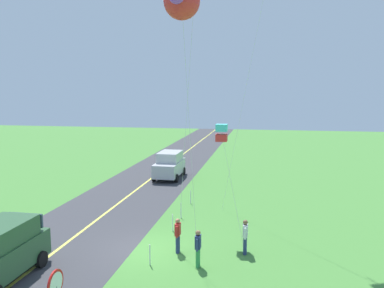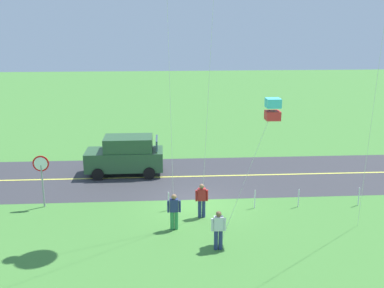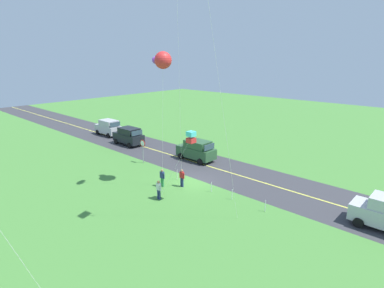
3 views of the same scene
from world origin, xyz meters
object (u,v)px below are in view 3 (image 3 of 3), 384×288
kite_blue_mid (191,137)px  person_adult_companion (159,189)px  car_suv_foreground (196,150)px  person_child_watcher (162,177)px  car_parked_east_near (129,136)px  person_adult_near (182,177)px  car_parked_east_far (108,127)px  stop_sign (143,147)px  kite_yellow_high (162,60)px

kite_blue_mid → person_adult_companion: bearing=31.2°
car_suv_foreground → person_child_watcher: 7.85m
car_parked_east_near → person_adult_near: bearing=161.1°
car_parked_east_far → kite_blue_mid: 24.94m
kite_blue_mid → person_adult_near: bearing=-32.5°
car_parked_east_near → stop_sign: bearing=155.1°
car_suv_foreground → person_child_watcher: (-2.58, 7.40, -0.29)m
person_adult_near → person_child_watcher: same height
car_parked_east_near → car_parked_east_far: bearing=-9.3°
car_parked_east_far → kite_yellow_high: kite_yellow_high is taller
car_suv_foreground → car_parked_east_near: size_ratio=1.00×
person_adult_near → person_child_watcher: size_ratio=1.00×
stop_sign → car_parked_east_far: bearing=-17.9°
car_parked_east_far → car_suv_foreground: bearing=-179.1°
person_child_watcher → kite_blue_mid: (-3.91, 0.52, 4.41)m
car_parked_east_far → kite_blue_mid: bearing=161.9°
car_parked_east_far → person_adult_companion: (-21.13, 9.01, -0.29)m
person_adult_companion → person_child_watcher: bearing=-10.6°
stop_sign → person_adult_companion: (-7.81, 4.71, -0.94)m
stop_sign → person_child_watcher: 6.83m
car_parked_east_far → kite_yellow_high: size_ratio=0.39×
car_parked_east_far → kite_blue_mid: kite_blue_mid is taller
person_adult_near → person_adult_companion: 3.06m
stop_sign → person_child_watcher: stop_sign is taller
car_parked_east_far → stop_sign: stop_sign is taller
car_parked_east_near → kite_yellow_high: bearing=157.0°
person_adult_companion → person_child_watcher: size_ratio=1.00×
person_adult_near → kite_yellow_high: bearing=144.9°
car_parked_east_far → person_adult_near: (-20.74, 5.97, -0.29)m
person_adult_near → kite_yellow_high: kite_yellow_high is taller
person_adult_near → kite_blue_mid: size_ratio=0.28×
stop_sign → kite_blue_mid: (-10.06, 3.35, 3.47)m
car_parked_east_far → person_adult_companion: size_ratio=2.75×
car_parked_east_near → stop_sign: stop_sign is taller
stop_sign → kite_yellow_high: size_ratio=0.22×
person_adult_companion → car_suv_foreground: bearing=-27.6°
stop_sign → person_child_watcher: size_ratio=1.60×
stop_sign → kite_yellow_high: bearing=159.4°
person_adult_companion → kite_yellow_high: kite_yellow_high is taller
car_suv_foreground → stop_sign: stop_sign is taller
car_parked_east_near → kite_yellow_high: size_ratio=0.39×
stop_sign → kite_yellow_high: 10.91m
person_adult_companion → kite_yellow_high: size_ratio=0.14×
person_child_watcher → car_suv_foreground: bearing=-12.4°
person_adult_near → kite_yellow_high: (1.53, 0.54, 9.85)m
person_adult_companion → kite_yellow_high: 10.34m
car_parked_east_near → person_child_watcher: 14.52m
car_suv_foreground → person_adult_companion: size_ratio=2.75×
car_suv_foreground → kite_yellow_high: (-2.33, 6.79, 9.56)m
car_suv_foreground → person_child_watcher: bearing=109.2°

